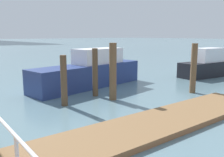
% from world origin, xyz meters
% --- Properties ---
extents(ground_plane, '(300.00, 300.00, 0.00)m').
position_xyz_m(ground_plane, '(0.00, 20.00, 0.00)').
color(ground_plane, slate).
extents(floating_dock, '(10.35, 2.00, 0.18)m').
position_xyz_m(floating_dock, '(1.68, 9.75, 0.09)').
color(floating_dock, olive).
rests_on(floating_dock, ground_plane).
extents(dock_piling_0, '(0.33, 0.33, 2.58)m').
position_xyz_m(dock_piling_0, '(2.54, 13.23, 1.29)').
color(dock_piling_0, brown).
rests_on(dock_piling_0, ground_plane).
extents(dock_piling_1, '(0.27, 0.27, 2.11)m').
position_xyz_m(dock_piling_1, '(0.35, 13.70, 1.06)').
color(dock_piling_1, brown).
rests_on(dock_piling_1, ground_plane).
extents(dock_piling_2, '(0.30, 0.30, 2.50)m').
position_xyz_m(dock_piling_2, '(6.60, 11.85, 1.25)').
color(dock_piling_2, brown).
rests_on(dock_piling_2, ground_plane).
extents(dock_piling_3, '(0.27, 0.27, 2.30)m').
position_xyz_m(dock_piling_3, '(2.30, 14.32, 1.15)').
color(dock_piling_3, brown).
rests_on(dock_piling_3, ground_plane).
extents(moored_boat_1, '(7.23, 2.92, 2.14)m').
position_xyz_m(moored_boat_1, '(3.30, 16.34, 0.83)').
color(moored_boat_1, navy).
rests_on(moored_boat_1, ground_plane).
extents(moored_boat_3, '(5.54, 1.92, 2.00)m').
position_xyz_m(moored_boat_3, '(12.08, 14.20, 0.75)').
color(moored_boat_3, black).
rests_on(moored_boat_3, ground_plane).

